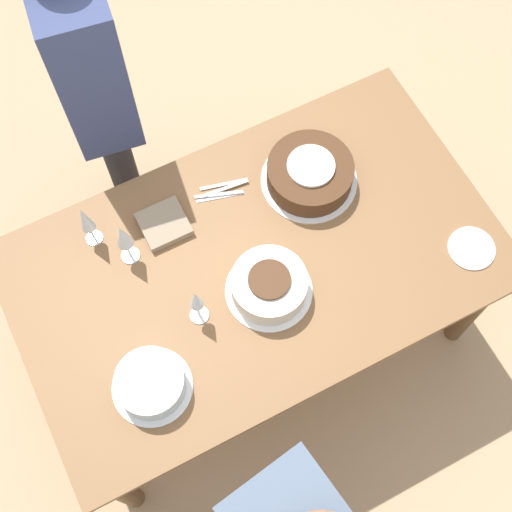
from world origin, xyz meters
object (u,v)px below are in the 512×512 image
cake_front_chocolate (310,174)px  wine_glass_far (196,301)px  wine_glass_near (123,237)px  person_cutting (92,77)px  cake_back_decorated (151,384)px  cake_center_white (269,286)px  wine_glass_extra (85,220)px

cake_front_chocolate → wine_glass_far: size_ratio=1.63×
wine_glass_near → person_cutting: bearing=-103.6°
cake_back_decorated → wine_glass_near: wine_glass_near is taller
wine_glass_far → person_cutting: (-0.02, -0.87, 0.07)m
cake_center_white → person_cutting: person_cutting is taller
cake_front_chocolate → wine_glass_far: wine_glass_far is taller
wine_glass_far → person_cutting: size_ratio=0.13×
cake_front_chocolate → cake_back_decorated: size_ratio=1.34×
cake_front_chocolate → wine_glass_extra: size_ratio=1.56×
cake_back_decorated → wine_glass_far: wine_glass_far is taller
cake_front_chocolate → wine_glass_near: bearing=-1.9°
cake_back_decorated → cake_front_chocolate: bearing=-152.0°
cake_center_white → wine_glass_extra: size_ratio=1.33×
wine_glass_near → cake_front_chocolate: bearing=178.1°
cake_center_white → person_cutting: 0.93m
cake_center_white → wine_glass_near: bearing=-42.3°
cake_back_decorated → wine_glass_far: 0.29m
wine_glass_extra → cake_front_chocolate: bearing=169.7°
cake_back_decorated → cake_center_white: bearing=-166.0°
person_cutting → wine_glass_near: bearing=-5.4°
person_cutting → wine_glass_extra: bearing=-17.7°
cake_center_white → wine_glass_far: (0.24, -0.03, 0.09)m
wine_glass_extra → cake_back_decorated: bearing=86.8°
wine_glass_far → person_cutting: person_cutting is taller
cake_back_decorated → wine_glass_near: 0.47m
wine_glass_near → wine_glass_extra: 0.14m
cake_front_chocolate → wine_glass_far: bearing=26.2°
wine_glass_extra → person_cutting: person_cutting is taller
cake_center_white → wine_glass_far: size_ratio=1.39×
wine_glass_far → person_cutting: 0.87m
cake_back_decorated → person_cutting: size_ratio=0.16×
cake_center_white → cake_front_chocolate: (-0.32, -0.30, 0.00)m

